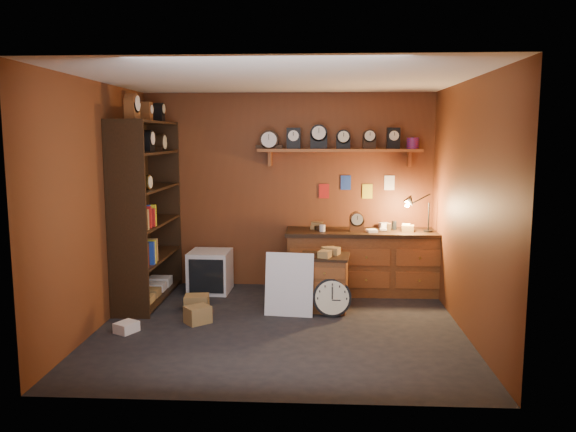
{
  "coord_description": "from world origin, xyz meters",
  "views": [
    {
      "loc": [
        0.4,
        -6.0,
        2.1
      ],
      "look_at": [
        0.07,
        0.35,
        1.2
      ],
      "focal_mm": 35.0,
      "sensor_mm": 36.0,
      "label": 1
    }
  ],
  "objects_px": {
    "shelving_unit": "(145,204)",
    "big_round_clock": "(332,298)",
    "workbench": "(365,258)",
    "low_cabinet": "(324,280)"
  },
  "relations": [
    {
      "from": "shelving_unit",
      "to": "big_round_clock",
      "type": "xyz_separation_m",
      "value": [
        2.38,
        -0.56,
        -1.03
      ]
    },
    {
      "from": "shelving_unit",
      "to": "workbench",
      "type": "relative_size",
      "value": 1.21
    },
    {
      "from": "low_cabinet",
      "to": "big_round_clock",
      "type": "relative_size",
      "value": 1.68
    },
    {
      "from": "workbench",
      "to": "big_round_clock",
      "type": "bearing_deg",
      "value": -113.72
    },
    {
      "from": "shelving_unit",
      "to": "low_cabinet",
      "type": "height_order",
      "value": "shelving_unit"
    },
    {
      "from": "shelving_unit",
      "to": "big_round_clock",
      "type": "relative_size",
      "value": 5.66
    },
    {
      "from": "workbench",
      "to": "big_round_clock",
      "type": "height_order",
      "value": "workbench"
    },
    {
      "from": "low_cabinet",
      "to": "big_round_clock",
      "type": "bearing_deg",
      "value": -64.21
    },
    {
      "from": "workbench",
      "to": "low_cabinet",
      "type": "bearing_deg",
      "value": -124.93
    },
    {
      "from": "workbench",
      "to": "low_cabinet",
      "type": "relative_size",
      "value": 2.77
    }
  ]
}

